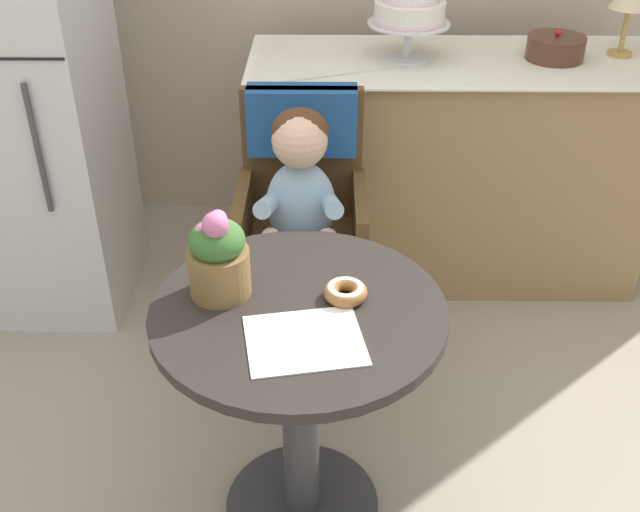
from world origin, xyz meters
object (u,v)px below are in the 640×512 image
object	(u,v)px
cafe_table	(300,374)
donut_front	(345,291)
seated_child	(300,201)
tiered_cake_stand	(410,9)
wicker_chair	(302,189)
refrigerator	(13,90)
flower_vase	(218,255)
round_layer_cake	(556,48)

from	to	relation	value
cafe_table	donut_front	distance (m)	0.26
cafe_table	seated_child	distance (m)	0.63
cafe_table	seated_child	xyz separation A→B (m)	(-0.02, 0.61, 0.17)
tiered_cake_stand	wicker_chair	bearing A→B (deg)	-124.89
seated_child	tiered_cake_stand	world-z (taller)	tiered_cake_stand
seated_child	refrigerator	xyz separation A→B (m)	(-1.03, 0.49, 0.17)
wicker_chair	flower_vase	bearing A→B (deg)	-109.80
wicker_chair	flower_vase	world-z (taller)	flower_vase
flower_vase	cafe_table	bearing A→B (deg)	-17.29
flower_vase	refrigerator	size ratio (longest dim) A/B	0.14
seated_child	donut_front	size ratio (longest dim) A/B	6.77
wicker_chair	donut_front	distance (m)	0.74
cafe_table	round_layer_cake	xyz separation A→B (m)	(0.91, 1.31, 0.43)
flower_vase	tiered_cake_stand	xyz separation A→B (m)	(0.55, 1.24, 0.26)
cafe_table	refrigerator	world-z (taller)	refrigerator
cafe_table	wicker_chair	bearing A→B (deg)	91.21
cafe_table	donut_front	size ratio (longest dim) A/B	6.71
cafe_table	donut_front	xyz separation A→B (m)	(0.11, 0.04, 0.23)
seated_child	donut_front	bearing A→B (deg)	-77.20
donut_front	cafe_table	bearing A→B (deg)	-161.37
donut_front	tiered_cake_stand	distance (m)	1.33
refrigerator	flower_vase	bearing A→B (deg)	-50.50
cafe_table	flower_vase	xyz separation A→B (m)	(-0.19, 0.06, 0.32)
seated_child	flower_vase	world-z (taller)	seated_child
flower_vase	seated_child	bearing A→B (deg)	72.09
cafe_table	flower_vase	distance (m)	0.38
seated_child	round_layer_cake	bearing A→B (deg)	37.36
wicker_chair	refrigerator	bearing A→B (deg)	156.19
donut_front	round_layer_cake	distance (m)	1.51
cafe_table	round_layer_cake	size ratio (longest dim) A/B	3.39
seated_child	tiered_cake_stand	distance (m)	0.89
cafe_table	round_layer_cake	bearing A→B (deg)	55.32
round_layer_cake	refrigerator	world-z (taller)	refrigerator
donut_front	tiered_cake_stand	world-z (taller)	tiered_cake_stand
tiered_cake_stand	refrigerator	bearing A→B (deg)	-171.92
seated_child	tiered_cake_stand	xyz separation A→B (m)	(0.38, 0.69, 0.41)
tiered_cake_stand	refrigerator	world-z (taller)	refrigerator
cafe_table	refrigerator	bearing A→B (deg)	133.67
wicker_chair	tiered_cake_stand	distance (m)	0.79
flower_vase	refrigerator	world-z (taller)	refrigerator
cafe_table	tiered_cake_stand	xyz separation A→B (m)	(0.36, 1.30, 0.58)
cafe_table	wicker_chair	size ratio (longest dim) A/B	0.75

